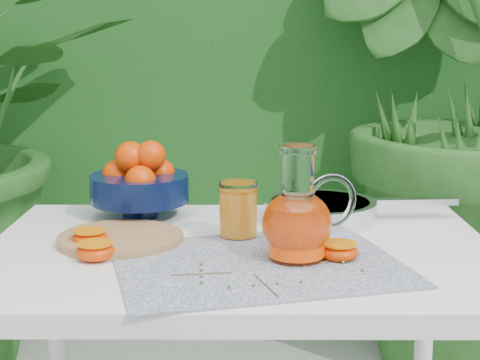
{
  "coord_description": "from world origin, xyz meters",
  "views": [
    {
      "loc": [
        0.04,
        -1.31,
        1.17
      ],
      "look_at": [
        0.04,
        0.1,
        0.88
      ],
      "focal_mm": 55.0,
      "sensor_mm": 36.0,
      "label": 1
    }
  ],
  "objects_px": {
    "fruit_bowl": "(139,182)",
    "juice_pitcher": "(298,220)",
    "saute_pan": "(322,210)",
    "white_table": "(240,286)",
    "cutting_board": "(121,239)"
  },
  "relations": [
    {
      "from": "white_table",
      "to": "fruit_bowl",
      "type": "xyz_separation_m",
      "value": [
        -0.23,
        0.24,
        0.16
      ]
    },
    {
      "from": "cutting_board",
      "to": "saute_pan",
      "type": "relative_size",
      "value": 0.56
    },
    {
      "from": "cutting_board",
      "to": "juice_pitcher",
      "type": "distance_m",
      "value": 0.37
    },
    {
      "from": "cutting_board",
      "to": "fruit_bowl",
      "type": "xyz_separation_m",
      "value": [
        0.01,
        0.21,
        0.07
      ]
    },
    {
      "from": "fruit_bowl",
      "to": "juice_pitcher",
      "type": "xyz_separation_m",
      "value": [
        0.34,
        -0.33,
        -0.0
      ]
    },
    {
      "from": "cutting_board",
      "to": "fruit_bowl",
      "type": "bearing_deg",
      "value": 87.34
    },
    {
      "from": "white_table",
      "to": "cutting_board",
      "type": "relative_size",
      "value": 3.99
    },
    {
      "from": "saute_pan",
      "to": "white_table",
      "type": "bearing_deg",
      "value": -131.98
    },
    {
      "from": "fruit_bowl",
      "to": "saute_pan",
      "type": "relative_size",
      "value": 0.58
    },
    {
      "from": "fruit_bowl",
      "to": "saute_pan",
      "type": "height_order",
      "value": "fruit_bowl"
    },
    {
      "from": "fruit_bowl",
      "to": "saute_pan",
      "type": "bearing_deg",
      "value": -5.13
    },
    {
      "from": "fruit_bowl",
      "to": "saute_pan",
      "type": "distance_m",
      "value": 0.42
    },
    {
      "from": "cutting_board",
      "to": "saute_pan",
      "type": "bearing_deg",
      "value": 22.55
    },
    {
      "from": "white_table",
      "to": "cutting_board",
      "type": "bearing_deg",
      "value": 173.4
    },
    {
      "from": "cutting_board",
      "to": "saute_pan",
      "type": "height_order",
      "value": "saute_pan"
    }
  ]
}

